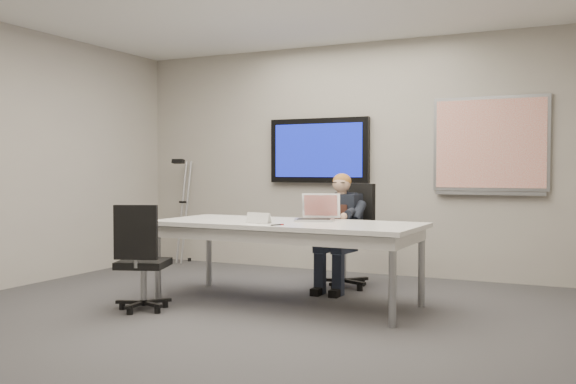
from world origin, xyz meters
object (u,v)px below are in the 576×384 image
at_px(conference_table, 287,231).
at_px(office_chair_near, 142,278).
at_px(seated_person, 337,244).
at_px(office_chair_far, 347,255).
at_px(laptop, 317,214).

distance_m(conference_table, office_chair_near, 1.38).
height_order(office_chair_near, seated_person, seated_person).
xyz_separation_m(conference_table, office_chair_far, (0.22, 1.03, -0.34)).
bearing_deg(conference_table, seated_person, 77.28).
bearing_deg(office_chair_near, office_chair_far, -143.44).
bearing_deg(conference_table, office_chair_near, -139.20).
distance_m(office_chair_far, laptop, 0.93).
bearing_deg(office_chair_far, office_chair_near, -101.22).
relative_size(office_chair_near, seated_person, 0.78).
xyz_separation_m(office_chair_far, laptop, (-0.01, -0.78, 0.49)).
xyz_separation_m(office_chair_near, laptop, (1.23, 1.09, 0.54)).
distance_m(conference_table, laptop, 0.36).
bearing_deg(laptop, office_chair_near, -156.61).
height_order(office_chair_far, laptop, office_chair_far).
bearing_deg(seated_person, laptop, -82.51).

